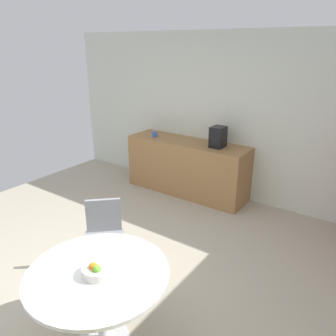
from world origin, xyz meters
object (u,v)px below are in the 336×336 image
mug_white (154,134)px  round_table (99,285)px  fruit_bowl (97,270)px  coffee_maker (218,137)px  chair_gray (104,229)px

mug_white → round_table: bearing=-60.2°
fruit_bowl → coffee_maker: (-0.54, 3.04, 0.30)m
chair_gray → fruit_bowl: 1.04m
round_table → coffee_maker: coffee_maker is taller
chair_gray → coffee_maker: (0.16, 2.31, 0.54)m
round_table → coffee_maker: 3.10m
round_table → chair_gray: size_ratio=1.36×
round_table → fruit_bowl: (0.02, -0.02, 0.17)m
chair_gray → mug_white: mug_white is taller
fruit_bowl → coffee_maker: size_ratio=0.77×
round_table → chair_gray: chair_gray is taller
fruit_bowl → coffee_maker: bearing=100.1°
round_table → fruit_bowl: size_ratio=4.60×
round_table → coffee_maker: size_ratio=3.52×
fruit_bowl → round_table: bearing=139.5°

